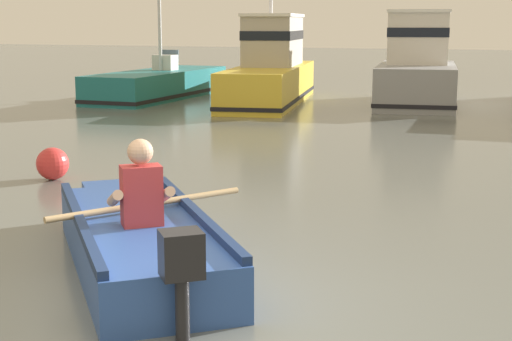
{
  "coord_description": "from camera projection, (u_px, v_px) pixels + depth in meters",
  "views": [
    {
      "loc": [
        2.56,
        -4.44,
        2.15
      ],
      "look_at": [
        -0.34,
        3.27,
        0.55
      ],
      "focal_mm": 53.53,
      "sensor_mm": 36.0,
      "label": 1
    }
  ],
  "objects": [
    {
      "name": "ground_plane",
      "position": [
        138.0,
        333.0,
        5.38
      ],
      "size": [
        120.0,
        120.0,
        0.0
      ],
      "primitive_type": "plane",
      "color": "slate"
    },
    {
      "name": "rowboat_with_person",
      "position": [
        139.0,
        239.0,
        6.8
      ],
      "size": [
        2.86,
        3.24,
        1.19
      ],
      "color": "#2D519E",
      "rests_on": "ground"
    },
    {
      "name": "moored_boat_teal",
      "position": [
        159.0,
        85.0,
        22.05
      ],
      "size": [
        1.82,
        5.88,
        4.34
      ],
      "color": "#1E727A",
      "rests_on": "ground"
    },
    {
      "name": "moored_boat_yellow",
      "position": [
        271.0,
        70.0,
        20.79
      ],
      "size": [
        2.84,
        6.82,
        4.37
      ],
      "color": "gold",
      "rests_on": "ground"
    },
    {
      "name": "moored_boat_grey",
      "position": [
        417.0,
        70.0,
        20.22
      ],
      "size": [
        2.6,
        4.82,
        2.49
      ],
      "color": "gray",
      "rests_on": "ground"
    },
    {
      "name": "mooring_buoy",
      "position": [
        53.0,
        164.0,
        10.59
      ],
      "size": [
        0.45,
        0.45,
        0.45
      ],
      "primitive_type": "sphere",
      "color": "red",
      "rests_on": "ground"
    }
  ]
}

